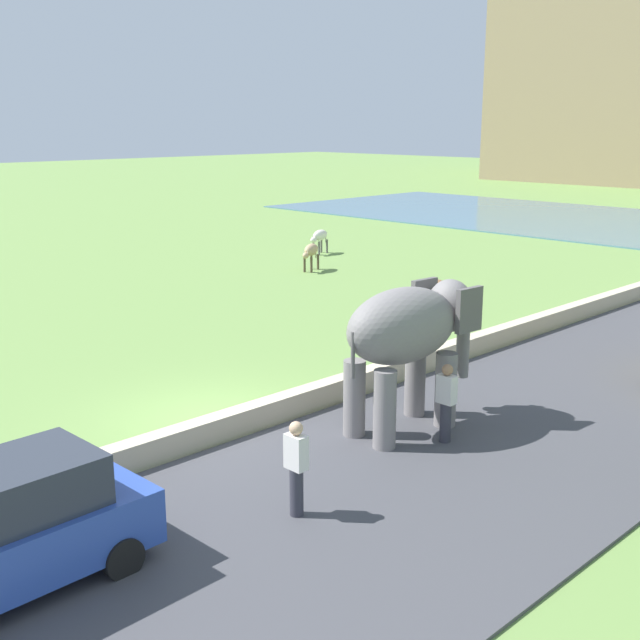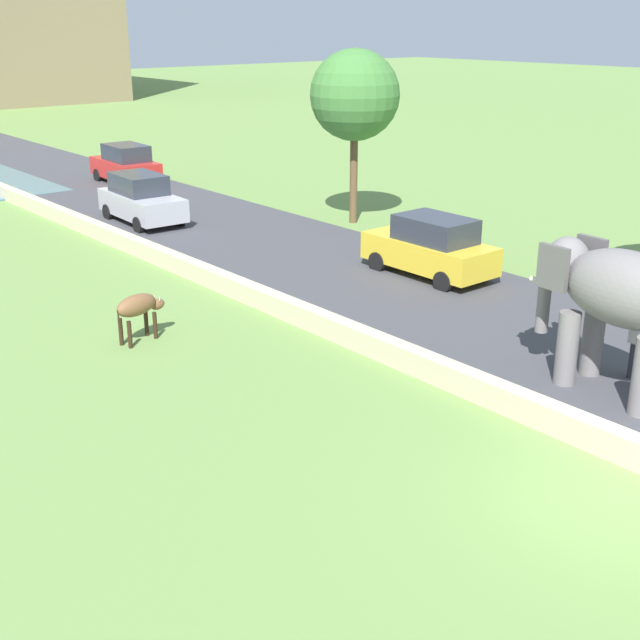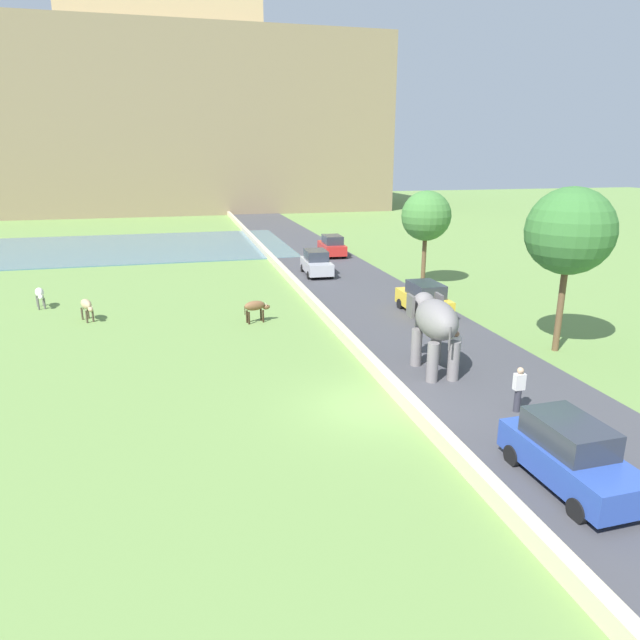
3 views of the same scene
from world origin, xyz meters
The scene contains 10 objects.
ground_plane centered at (0.00, 0.00, 0.00)m, with size 220.00×220.00×0.00m, color #6B8E47.
road_surface centered at (5.00, 20.00, 0.03)m, with size 7.00×120.00×0.06m, color #424247.
barrier_wall centered at (1.20, 18.00, 0.26)m, with size 0.40×110.00×0.53m, color beige.
elephant centered at (3.44, 2.50, 2.04)m, with size 1.56×3.51×2.99m.
person_beside_elephant centered at (4.42, 2.44, 0.87)m, with size 0.36×0.22×1.63m.
car_silver centered at (3.43, 21.60, 0.90)m, with size 1.95×4.08×1.80m.
car_yellow centered at (6.58, 10.21, 0.90)m, with size 1.81×4.01×1.80m.
car_red centered at (6.57, 28.84, 0.90)m, with size 1.93×4.07×1.80m.
cow_brown centered at (-2.39, 11.01, 0.84)m, with size 1.42×0.67×1.15m.
tree_near centered at (9.46, 16.74, 4.54)m, with size 3.18×3.18×6.15m.
Camera 2 is at (-10.82, -5.62, 7.14)m, focal length 46.80 mm.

